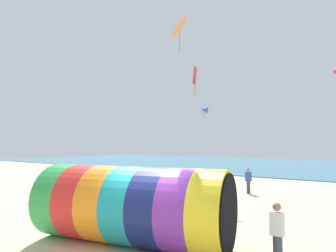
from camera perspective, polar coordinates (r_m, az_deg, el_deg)
name	(u,v)px	position (r m, az deg, el deg)	size (l,w,h in m)	color
giant_inflatable_tube	(132,205)	(9.96, -6.87, -14.72)	(6.66, 3.78, 2.46)	green
kite_handler	(277,234)	(8.73, 20.12, -18.78)	(0.37, 0.24, 1.65)	#383D56
kite_orange_diamond	(179,27)	(24.49, 2.18, 18.38)	(1.43, 1.24, 2.87)	orange
kite_red_diamond	(195,76)	(22.78, 5.11, 9.42)	(0.43, 0.88, 2.13)	red
kite_blue_delta	(204,110)	(28.08, 6.88, 3.08)	(0.82, 0.75, 1.17)	blue
bystander_mid_beach	(248,181)	(20.33, 15.06, -10.04)	(0.40, 0.42, 1.64)	#383D56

